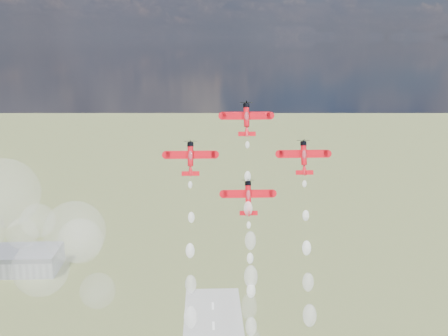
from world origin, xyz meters
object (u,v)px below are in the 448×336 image
at_px(plane_lead, 247,119).
at_px(plane_right, 304,157).
at_px(plane_slot, 248,197).
at_px(hangar, 18,260).
at_px(plane_left, 190,158).

xyz_separation_m(plane_lead, plane_right, (14.58, -3.90, -9.43)).
bearing_deg(plane_slot, plane_lead, 90.00).
height_order(plane_right, plane_slot, plane_right).
relative_size(hangar, plane_right, 3.98).
relative_size(hangar, plane_slot, 3.98).
xyz_separation_m(hangar, plane_left, (112.77, -175.30, 104.43)).
height_order(hangar, plane_right, plane_right).
bearing_deg(plane_right, plane_slot, -165.03).
bearing_deg(plane_slot, plane_left, 165.03).
distance_m(plane_left, plane_slot, 17.79).
xyz_separation_m(plane_lead, plane_left, (-14.58, -3.90, -9.43)).
bearing_deg(plane_lead, plane_slot, -90.00).
height_order(plane_lead, plane_left, plane_lead).
bearing_deg(plane_left, plane_slot, -14.97).
distance_m(hangar, plane_lead, 242.00).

